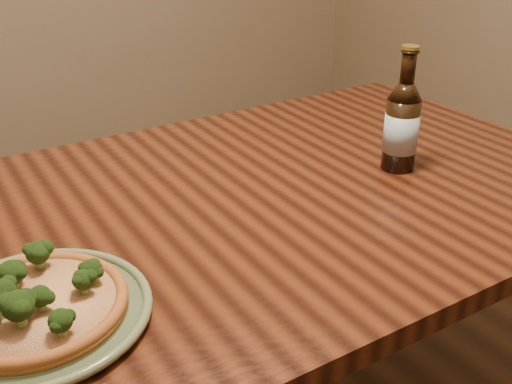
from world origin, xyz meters
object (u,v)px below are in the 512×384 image
table (227,243)px  beer_bottle (402,125)px  plate (37,313)px  pizza (33,304)px

table → beer_bottle: (0.39, -0.06, 0.19)m
plate → pizza: (-0.00, -0.00, 0.02)m
plate → pizza: 0.02m
plate → beer_bottle: beer_bottle is taller
pizza → plate: bearing=4.5°
table → pizza: size_ratio=6.34×
pizza → beer_bottle: bearing=8.2°
table → pizza: 0.45m
table → beer_bottle: 0.44m
table → plate: size_ratio=5.04×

